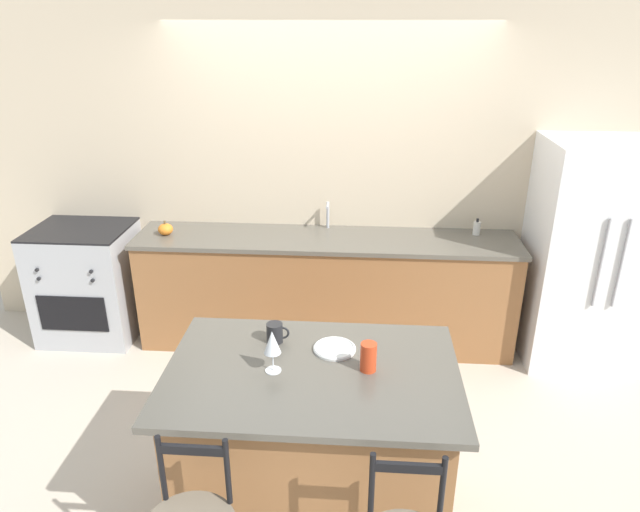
{
  "coord_description": "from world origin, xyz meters",
  "views": [
    {
      "loc": [
        0.26,
        -3.82,
        2.53
      ],
      "look_at": [
        0.02,
        -0.58,
        1.16
      ],
      "focal_mm": 32.0,
      "sensor_mm": 36.0,
      "label": 1
    }
  ],
  "objects_px": {
    "refrigerator": "(589,255)",
    "dinner_plate": "(335,348)",
    "soap_bottle": "(477,228)",
    "tumbler_cup": "(368,357)",
    "pumpkin_decoration": "(165,229)",
    "oven_range": "(89,282)",
    "wine_glass": "(272,343)",
    "coffee_mug": "(275,333)"
  },
  "relations": [
    {
      "from": "refrigerator",
      "to": "dinner_plate",
      "type": "relative_size",
      "value": 7.92
    },
    {
      "from": "soap_bottle",
      "to": "tumbler_cup",
      "type": "bearing_deg",
      "value": -113.55
    },
    {
      "from": "pumpkin_decoration",
      "to": "oven_range",
      "type": "bearing_deg",
      "value": 179.37
    },
    {
      "from": "oven_range",
      "to": "dinner_plate",
      "type": "distance_m",
      "value": 2.73
    },
    {
      "from": "wine_glass",
      "to": "tumbler_cup",
      "type": "relative_size",
      "value": 1.49
    },
    {
      "from": "wine_glass",
      "to": "soap_bottle",
      "type": "distance_m",
      "value": 2.42
    },
    {
      "from": "pumpkin_decoration",
      "to": "soap_bottle",
      "type": "distance_m",
      "value": 2.46
    },
    {
      "from": "dinner_plate",
      "to": "coffee_mug",
      "type": "distance_m",
      "value": 0.32
    },
    {
      "from": "oven_range",
      "to": "wine_glass",
      "type": "xyz_separation_m",
      "value": [
        1.85,
        -1.85,
        0.63
      ]
    },
    {
      "from": "refrigerator",
      "to": "pumpkin_decoration",
      "type": "height_order",
      "value": "refrigerator"
    },
    {
      "from": "dinner_plate",
      "to": "wine_glass",
      "type": "xyz_separation_m",
      "value": [
        -0.28,
        -0.21,
        0.15
      ]
    },
    {
      "from": "tumbler_cup",
      "to": "pumpkin_decoration",
      "type": "distance_m",
      "value": 2.4
    },
    {
      "from": "oven_range",
      "to": "tumbler_cup",
      "type": "distance_m",
      "value": 2.98
    },
    {
      "from": "wine_glass",
      "to": "dinner_plate",
      "type": "bearing_deg",
      "value": 36.04
    },
    {
      "from": "oven_range",
      "to": "wine_glass",
      "type": "height_order",
      "value": "wine_glass"
    },
    {
      "from": "oven_range",
      "to": "coffee_mug",
      "type": "height_order",
      "value": "coffee_mug"
    },
    {
      "from": "tumbler_cup",
      "to": "pumpkin_decoration",
      "type": "relative_size",
      "value": 1.25
    },
    {
      "from": "dinner_plate",
      "to": "tumbler_cup",
      "type": "relative_size",
      "value": 1.49
    },
    {
      "from": "tumbler_cup",
      "to": "coffee_mug",
      "type": "bearing_deg",
      "value": 155.06
    },
    {
      "from": "wine_glass",
      "to": "coffee_mug",
      "type": "distance_m",
      "value": 0.29
    },
    {
      "from": "dinner_plate",
      "to": "coffee_mug",
      "type": "bearing_deg",
      "value": 169.53
    },
    {
      "from": "dinner_plate",
      "to": "wine_glass",
      "type": "height_order",
      "value": "wine_glass"
    },
    {
      "from": "oven_range",
      "to": "wine_glass",
      "type": "bearing_deg",
      "value": -45.06
    },
    {
      "from": "coffee_mug",
      "to": "pumpkin_decoration",
      "type": "bearing_deg",
      "value": 125.06
    },
    {
      "from": "oven_range",
      "to": "pumpkin_decoration",
      "type": "bearing_deg",
      "value": -0.63
    },
    {
      "from": "wine_glass",
      "to": "tumbler_cup",
      "type": "distance_m",
      "value": 0.46
    },
    {
      "from": "pumpkin_decoration",
      "to": "refrigerator",
      "type": "bearing_deg",
      "value": -0.39
    },
    {
      "from": "dinner_plate",
      "to": "pumpkin_decoration",
      "type": "distance_m",
      "value": 2.17
    },
    {
      "from": "coffee_mug",
      "to": "soap_bottle",
      "type": "relative_size",
      "value": 0.91
    },
    {
      "from": "tumbler_cup",
      "to": "wine_glass",
      "type": "bearing_deg",
      "value": -174.89
    },
    {
      "from": "wine_glass",
      "to": "coffee_mug",
      "type": "relative_size",
      "value": 1.82
    },
    {
      "from": "refrigerator",
      "to": "dinner_plate",
      "type": "bearing_deg",
      "value": -138.92
    },
    {
      "from": "tumbler_cup",
      "to": "pumpkin_decoration",
      "type": "bearing_deg",
      "value": 131.41
    },
    {
      "from": "tumbler_cup",
      "to": "refrigerator",
      "type": "bearing_deg",
      "value": 46.63
    },
    {
      "from": "dinner_plate",
      "to": "refrigerator",
      "type": "bearing_deg",
      "value": 41.08
    },
    {
      "from": "dinner_plate",
      "to": "tumbler_cup",
      "type": "xyz_separation_m",
      "value": [
        0.17,
        -0.17,
        0.06
      ]
    },
    {
      "from": "refrigerator",
      "to": "wine_glass",
      "type": "bearing_deg",
      "value": -139.55
    },
    {
      "from": "coffee_mug",
      "to": "refrigerator",
      "type": "bearing_deg",
      "value": 35.73
    },
    {
      "from": "pumpkin_decoration",
      "to": "soap_bottle",
      "type": "height_order",
      "value": "soap_bottle"
    },
    {
      "from": "coffee_mug",
      "to": "pumpkin_decoration",
      "type": "height_order",
      "value": "coffee_mug"
    },
    {
      "from": "pumpkin_decoration",
      "to": "tumbler_cup",
      "type": "bearing_deg",
      "value": -48.59
    },
    {
      "from": "dinner_plate",
      "to": "pumpkin_decoration",
      "type": "xyz_separation_m",
      "value": [
        -1.42,
        1.64,
        0.01
      ]
    }
  ]
}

